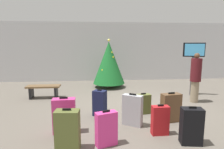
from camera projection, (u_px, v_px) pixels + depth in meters
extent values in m
plane|color=#665E54|center=(131.00, 106.00, 6.08)|extent=(16.00, 16.00, 0.00)
cube|color=silver|center=(116.00, 52.00, 10.42)|extent=(16.00, 0.20, 3.19)
cylinder|color=#4C3319|center=(109.00, 85.00, 8.84)|extent=(0.12, 0.12, 0.19)
cone|color=#196628|center=(109.00, 63.00, 8.67)|extent=(1.47, 1.47, 1.94)
sphere|color=#F2D84C|center=(109.00, 40.00, 8.51)|extent=(0.12, 0.12, 0.12)
sphere|color=yellow|center=(113.00, 57.00, 8.46)|extent=(0.08, 0.08, 0.08)
sphere|color=yellow|center=(112.00, 52.00, 8.49)|extent=(0.08, 0.08, 0.08)
sphere|color=silver|center=(110.00, 62.00, 9.01)|extent=(0.08, 0.08, 0.08)
sphere|color=yellow|center=(102.00, 70.00, 8.36)|extent=(0.08, 0.08, 0.08)
cylinder|color=#333338|center=(192.00, 76.00, 7.37)|extent=(0.12, 0.12, 1.52)
cube|color=black|center=(194.00, 50.00, 7.21)|extent=(0.78, 0.32, 0.54)
cube|color=#4CB2F2|center=(195.00, 50.00, 7.16)|extent=(0.69, 0.23, 0.46)
cube|color=brown|center=(43.00, 86.00, 6.97)|extent=(1.21, 0.44, 0.06)
cube|color=black|center=(31.00, 93.00, 6.97)|extent=(0.08, 0.35, 0.42)
cube|color=black|center=(56.00, 92.00, 7.05)|extent=(0.08, 0.35, 0.42)
cylinder|color=gray|center=(194.00, 92.00, 6.50)|extent=(0.27, 0.27, 0.74)
cylinder|color=#4C1419|center=(196.00, 70.00, 6.38)|extent=(0.46, 0.46, 0.79)
sphere|color=brown|center=(197.00, 56.00, 6.30)|extent=(0.18, 0.18, 0.18)
cube|color=#E5388C|center=(106.00, 129.00, 3.69)|extent=(0.46, 0.32, 0.69)
cube|color=black|center=(106.00, 111.00, 3.63)|extent=(0.15, 0.08, 0.04)
cube|color=#141938|center=(100.00, 103.00, 5.25)|extent=(0.43, 0.39, 0.72)
cube|color=black|center=(100.00, 90.00, 5.19)|extent=(0.12, 0.08, 0.04)
cube|color=#59602D|center=(68.00, 130.00, 3.53)|extent=(0.47, 0.30, 0.78)
cube|color=black|center=(67.00, 109.00, 3.46)|extent=(0.16, 0.04, 0.04)
cube|color=#9EA0A5|center=(132.00, 110.00, 4.62)|extent=(0.51, 0.42, 0.77)
cube|color=black|center=(133.00, 94.00, 4.55)|extent=(0.16, 0.12, 0.04)
cube|color=#B2191E|center=(160.00, 120.00, 4.14)|extent=(0.37, 0.19, 0.65)
cube|color=black|center=(161.00, 105.00, 4.09)|extent=(0.13, 0.03, 0.04)
cube|color=#59602D|center=(143.00, 104.00, 5.43)|extent=(0.44, 0.28, 0.57)
cube|color=black|center=(143.00, 94.00, 5.38)|extent=(0.15, 0.05, 0.04)
cube|color=#E5388C|center=(64.00, 116.00, 4.22)|extent=(0.52, 0.26, 0.80)
cube|color=black|center=(64.00, 98.00, 4.16)|extent=(0.18, 0.04, 0.04)
cube|color=brown|center=(171.00, 108.00, 4.85)|extent=(0.53, 0.31, 0.74)
cube|color=black|center=(172.00, 93.00, 4.79)|extent=(0.18, 0.06, 0.04)
cube|color=black|center=(191.00, 126.00, 3.74)|extent=(0.44, 0.30, 0.75)
cube|color=black|center=(193.00, 107.00, 3.67)|extent=(0.15, 0.05, 0.04)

